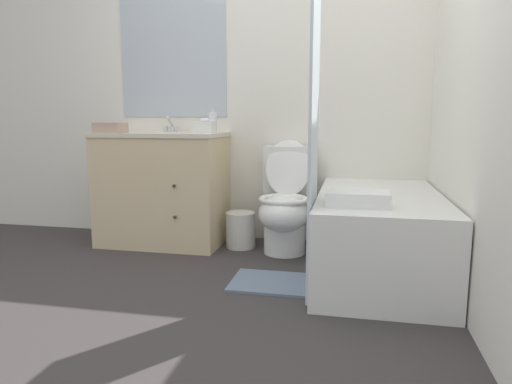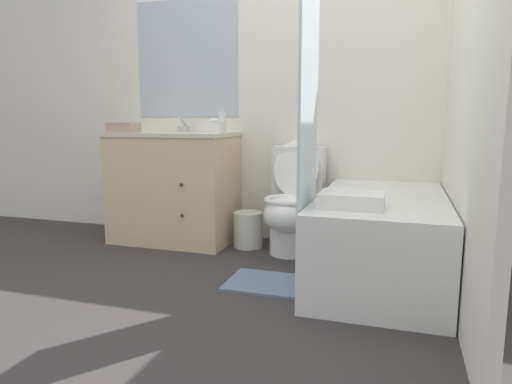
{
  "view_description": "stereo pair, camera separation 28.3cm",
  "coord_description": "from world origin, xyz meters",
  "px_view_note": "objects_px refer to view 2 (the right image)",
  "views": [
    {
      "loc": [
        0.67,
        -2.06,
        0.97
      ],
      "look_at": [
        0.1,
        0.67,
        0.52
      ],
      "focal_mm": 32.0,
      "sensor_mm": 36.0,
      "label": 1
    },
    {
      "loc": [
        0.95,
        -1.99,
        0.97
      ],
      "look_at": [
        0.1,
        0.67,
        0.52
      ],
      "focal_mm": 32.0,
      "sensor_mm": 36.0,
      "label": 2
    }
  ],
  "objects_px": {
    "sink_faucet": "(185,127)",
    "hand_towel_folded": "(124,127)",
    "wastebasket": "(248,230)",
    "toilet": "(292,205)",
    "bathtub": "(380,237)",
    "tissue_box": "(214,127)",
    "bath_mat": "(271,283)",
    "vanity_cabinet": "(174,186)",
    "soap_dispenser": "(222,122)",
    "bath_towel_folded": "(352,200)"
  },
  "relations": [
    {
      "from": "sink_faucet",
      "to": "hand_towel_folded",
      "type": "xyz_separation_m",
      "value": [
        -0.33,
        -0.37,
        0.0
      ]
    },
    {
      "from": "sink_faucet",
      "to": "wastebasket",
      "type": "xyz_separation_m",
      "value": [
        0.62,
        -0.21,
        -0.76
      ]
    },
    {
      "from": "toilet",
      "to": "hand_towel_folded",
      "type": "height_order",
      "value": "hand_towel_folded"
    },
    {
      "from": "bathtub",
      "to": "tissue_box",
      "type": "height_order",
      "value": "tissue_box"
    },
    {
      "from": "hand_towel_folded",
      "to": "bath_mat",
      "type": "height_order",
      "value": "hand_towel_folded"
    },
    {
      "from": "sink_faucet",
      "to": "wastebasket",
      "type": "bearing_deg",
      "value": -19.13
    },
    {
      "from": "wastebasket",
      "to": "hand_towel_folded",
      "type": "height_order",
      "value": "hand_towel_folded"
    },
    {
      "from": "sink_faucet",
      "to": "bath_mat",
      "type": "bearing_deg",
      "value": -42.98
    },
    {
      "from": "bathtub",
      "to": "bath_mat",
      "type": "relative_size",
      "value": 2.69
    },
    {
      "from": "vanity_cabinet",
      "to": "sink_faucet",
      "type": "relative_size",
      "value": 6.69
    },
    {
      "from": "bath_mat",
      "to": "toilet",
      "type": "bearing_deg",
      "value": 93.3
    },
    {
      "from": "toilet",
      "to": "bathtub",
      "type": "distance_m",
      "value": 0.75
    },
    {
      "from": "bath_mat",
      "to": "soap_dispenser",
      "type": "bearing_deg",
      "value": 128.43
    },
    {
      "from": "toilet",
      "to": "bathtub",
      "type": "xyz_separation_m",
      "value": [
        0.64,
        -0.38,
        -0.09
      ]
    },
    {
      "from": "wastebasket",
      "to": "bath_towel_folded",
      "type": "bearing_deg",
      "value": -43.86
    },
    {
      "from": "vanity_cabinet",
      "to": "soap_dispenser",
      "type": "height_order",
      "value": "soap_dispenser"
    },
    {
      "from": "wastebasket",
      "to": "hand_towel_folded",
      "type": "distance_m",
      "value": 1.23
    },
    {
      "from": "tissue_box",
      "to": "bath_mat",
      "type": "height_order",
      "value": "tissue_box"
    },
    {
      "from": "bathtub",
      "to": "bath_mat",
      "type": "xyz_separation_m",
      "value": [
        -0.6,
        -0.32,
        -0.25
      ]
    },
    {
      "from": "soap_dispenser",
      "to": "hand_towel_folded",
      "type": "height_order",
      "value": "soap_dispenser"
    },
    {
      "from": "toilet",
      "to": "wastebasket",
      "type": "height_order",
      "value": "toilet"
    },
    {
      "from": "hand_towel_folded",
      "to": "bath_mat",
      "type": "xyz_separation_m",
      "value": [
        1.34,
        -0.57,
        -0.89
      ]
    },
    {
      "from": "sink_faucet",
      "to": "bathtub",
      "type": "height_order",
      "value": "sink_faucet"
    },
    {
      "from": "toilet",
      "to": "hand_towel_folded",
      "type": "relative_size",
      "value": 3.9
    },
    {
      "from": "bath_mat",
      "to": "sink_faucet",
      "type": "bearing_deg",
      "value": 137.02
    },
    {
      "from": "vanity_cabinet",
      "to": "bathtub",
      "type": "distance_m",
      "value": 1.67
    },
    {
      "from": "wastebasket",
      "to": "hand_towel_folded",
      "type": "xyz_separation_m",
      "value": [
        -0.95,
        -0.16,
        0.77
      ]
    },
    {
      "from": "hand_towel_folded",
      "to": "sink_faucet",
      "type": "bearing_deg",
      "value": 48.5
    },
    {
      "from": "hand_towel_folded",
      "to": "bath_towel_folded",
      "type": "bearing_deg",
      "value": -20.02
    },
    {
      "from": "toilet",
      "to": "bath_mat",
      "type": "relative_size",
      "value": 1.57
    },
    {
      "from": "wastebasket",
      "to": "tissue_box",
      "type": "distance_m",
      "value": 0.82
    },
    {
      "from": "sink_faucet",
      "to": "wastebasket",
      "type": "distance_m",
      "value": 1.01
    },
    {
      "from": "soap_dispenser",
      "to": "bath_towel_folded",
      "type": "xyz_separation_m",
      "value": [
        1.07,
        -0.86,
        -0.39
      ]
    },
    {
      "from": "bath_towel_folded",
      "to": "bathtub",
      "type": "bearing_deg",
      "value": 70.99
    },
    {
      "from": "bath_towel_folded",
      "to": "bath_mat",
      "type": "xyz_separation_m",
      "value": [
        -0.46,
        0.09,
        -0.54
      ]
    },
    {
      "from": "bath_towel_folded",
      "to": "toilet",
      "type": "bearing_deg",
      "value": 122.55
    },
    {
      "from": "bath_towel_folded",
      "to": "bath_mat",
      "type": "distance_m",
      "value": 0.71
    },
    {
      "from": "wastebasket",
      "to": "bath_towel_folded",
      "type": "distance_m",
      "value": 1.24
    },
    {
      "from": "hand_towel_folded",
      "to": "wastebasket",
      "type": "bearing_deg",
      "value": 9.46
    },
    {
      "from": "sink_faucet",
      "to": "tissue_box",
      "type": "distance_m",
      "value": 0.42
    },
    {
      "from": "sink_faucet",
      "to": "bathtub",
      "type": "distance_m",
      "value": 1.84
    },
    {
      "from": "bathtub",
      "to": "hand_towel_folded",
      "type": "distance_m",
      "value": 2.05
    },
    {
      "from": "sink_faucet",
      "to": "bath_mat",
      "type": "relative_size",
      "value": 0.27
    },
    {
      "from": "toilet",
      "to": "hand_towel_folded",
      "type": "xyz_separation_m",
      "value": [
        -1.3,
        -0.13,
        0.55
      ]
    },
    {
      "from": "bath_mat",
      "to": "wastebasket",
      "type": "bearing_deg",
      "value": 118.19
    },
    {
      "from": "bath_mat",
      "to": "tissue_box",
      "type": "bearing_deg",
      "value": 132.42
    },
    {
      "from": "tissue_box",
      "to": "sink_faucet",
      "type": "bearing_deg",
      "value": 147.86
    },
    {
      "from": "soap_dispenser",
      "to": "bathtub",
      "type": "bearing_deg",
      "value": -20.55
    },
    {
      "from": "wastebasket",
      "to": "tissue_box",
      "type": "xyz_separation_m",
      "value": [
        -0.27,
        -0.01,
        0.77
      ]
    },
    {
      "from": "wastebasket",
      "to": "soap_dispenser",
      "type": "relative_size",
      "value": 1.48
    }
  ]
}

